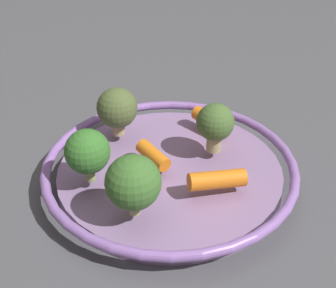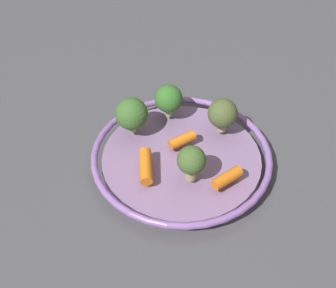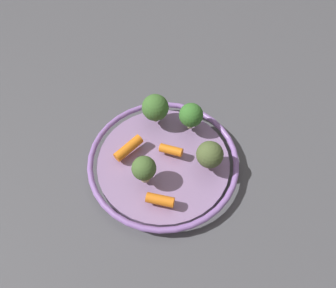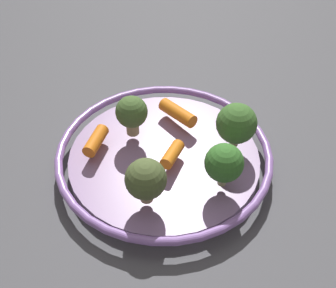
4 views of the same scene
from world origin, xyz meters
name	(u,v)px [view 2 (image 2 of 4)]	position (x,y,z in m)	size (l,w,h in m)	color
ground_plane	(181,165)	(0.00, 0.00, 0.00)	(1.86, 1.86, 0.00)	#4C4C51
serving_bowl	(181,158)	(0.00, 0.00, 0.02)	(0.32, 0.32, 0.03)	#8E709E
baby_carrot_right	(146,166)	(-0.03, 0.07, 0.04)	(0.02, 0.02, 0.07)	orange
baby_carrot_back	(182,140)	(0.02, -0.01, 0.04)	(0.02, 0.02, 0.05)	orange
baby_carrot_left	(227,178)	(-0.09, -0.06, 0.04)	(0.02, 0.02, 0.05)	orange
broccoli_floret_small	(132,114)	(0.07, 0.08, 0.08)	(0.06, 0.06, 0.07)	tan
broccoli_floret_edge	(223,114)	(0.04, -0.09, 0.07)	(0.06, 0.06, 0.07)	tan
broccoli_floret_mid	(191,161)	(-0.06, 0.00, 0.07)	(0.05, 0.05, 0.07)	tan
broccoli_floret_large	(169,99)	(0.10, 0.00, 0.07)	(0.05, 0.05, 0.07)	#9AA666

